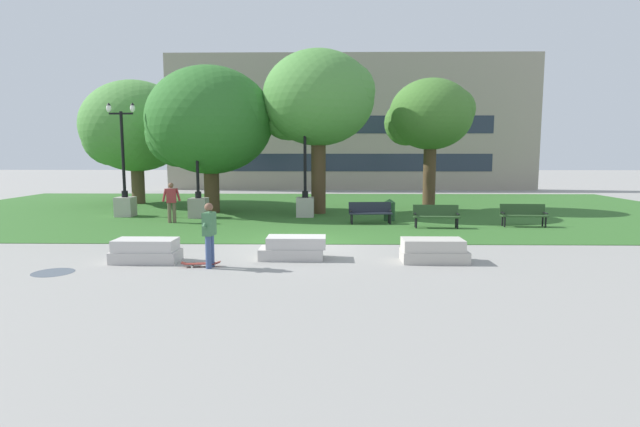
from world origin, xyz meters
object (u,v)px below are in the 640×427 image
park_bench_near_right (370,211)px  lamp_post_right (198,194)px  concrete_block_right (433,251)px  park_bench_near_left (523,214)px  lamp_post_left (305,194)px  park_bench_far_left (436,215)px  concrete_block_left (294,248)px  trash_bin (389,210)px  person_skateboarder (209,231)px  concrete_block_center (146,251)px  skateboard (201,264)px  lamp_post_center (125,194)px  person_bystander_near_lawn (171,200)px

park_bench_near_right → lamp_post_right: 7.99m
concrete_block_right → park_bench_near_left: park_bench_near_left is taller
lamp_post_left → park_bench_far_left: bearing=-31.6°
concrete_block_left → trash_bin: bearing=65.1°
person_skateboarder → lamp_post_right: lamp_post_right is taller
park_bench_far_left → lamp_post_left: bearing=148.4°
concrete_block_center → person_skateboarder: (1.93, -0.67, 0.66)m
concrete_block_right → skateboard: concrete_block_right is taller
concrete_block_center → lamp_post_center: (-4.52, 9.69, 0.77)m
skateboard → park_bench_far_left: bearing=42.2°
skateboard → lamp_post_center: size_ratio=0.20×
concrete_block_center → person_bystander_near_lawn: 7.78m
lamp_post_center → lamp_post_left: bearing=-0.1°
park_bench_near_left → trash_bin: size_ratio=1.90×
concrete_block_left → park_bench_near_left: 10.87m
lamp_post_right → person_bystander_near_lawn: lamp_post_right is taller
person_skateboarder → concrete_block_right: bearing=7.7°
concrete_block_center → lamp_post_center: size_ratio=0.34×
park_bench_near_left → lamp_post_right: 14.13m
concrete_block_right → trash_bin: 8.27m
person_skateboarder → park_bench_far_left: 10.21m
concrete_block_left → person_bystander_near_lawn: 9.12m
concrete_block_left → person_bystander_near_lawn: (-5.70, 7.08, 0.68)m
park_bench_near_right → lamp_post_right: lamp_post_right is taller
concrete_block_center → park_bench_near_left: 14.59m
concrete_block_left → trash_bin: (3.67, 7.92, 0.20)m
lamp_post_center → park_bench_near_right: bearing=-11.1°
person_skateboarder → person_bystander_near_lawn: 8.98m
skateboard → person_skateboarder: bearing=-17.7°
concrete_block_left → concrete_block_right: same height
park_bench_near_left → person_bystander_near_lawn: (-14.59, 0.82, 0.45)m
skateboard → concrete_block_center: bearing=160.8°
skateboard → park_bench_near_right: (5.13, 8.04, 0.45)m
park_bench_far_left → person_skateboarder: bearing=-136.4°
concrete_block_left → concrete_block_right: size_ratio=1.04×
person_bystander_near_lawn → park_bench_far_left: bearing=-6.3°
concrete_block_center → trash_bin: trash_bin is taller
park_bench_far_left → lamp_post_right: (-10.28, 2.92, 0.58)m
person_bystander_near_lawn → lamp_post_right: bearing=67.8°
person_skateboarder → lamp_post_center: (-6.45, 10.35, 0.11)m
skateboard → park_bench_near_right: park_bench_near_right is taller
person_skateboarder → trash_bin: person_skateboarder is taller
lamp_post_left → lamp_post_right: bearing=-175.5°
person_skateboarder → park_bench_near_right: 9.48m
concrete_block_center → park_bench_near_left: bearing=27.6°
person_skateboarder → skateboard: person_skateboarder is taller
park_bench_near_right → park_bench_far_left: (2.53, -1.10, 0.00)m
park_bench_near_right → concrete_block_center: bearing=-132.3°
concrete_block_center → lamp_post_left: bearing=67.8°
concrete_block_right → concrete_block_center: bearing=-178.9°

